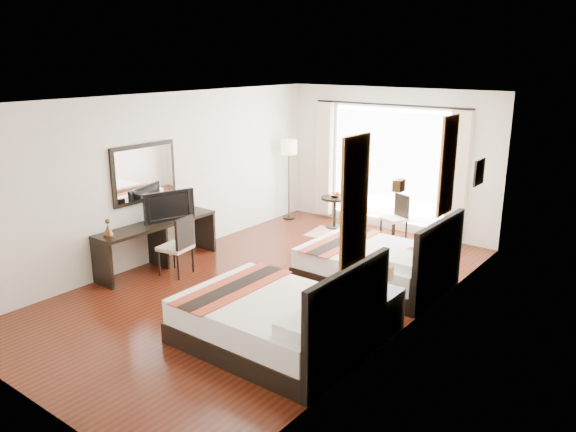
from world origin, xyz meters
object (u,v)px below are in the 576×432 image
Objects in this scene: nightstand at (379,311)px; vase at (375,292)px; bed_far at (378,264)px; fruit_bowl at (335,196)px; side_table at (335,212)px; floor_lamp at (289,152)px; console_desk at (158,244)px; desk_chair at (177,257)px; table_lamp at (385,274)px; bed_near at (277,320)px; window_chair at (394,226)px; television at (167,205)px.

nightstand is 0.32m from vase.
bed_far is 2.96m from fruit_bowl.
fruit_bowl is at bearing 82.12° from side_table.
floor_lamp is at bearing -179.30° from side_table.
desk_chair is (0.51, -0.06, -0.08)m from console_desk.
table_lamp is 3.54m from desk_chair.
table_lamp reaches higher than fruit_bowl.
desk_chair is (-3.48, -0.13, -0.27)m from vase.
bed_far is 4.00m from floor_lamp.
bed_far is 3.60m from console_desk.
nightstand is 4.00m from console_desk.
side_table is at bearing -109.76° from desk_chair.
bed_near is 4.92m from side_table.
fruit_bowl reaches higher than side_table.
bed_near is at bearing 153.09° from desk_chair.
desk_chair reaches higher than nightstand.
window_chair is at bearing 3.59° from fruit_bowl.
desk_chair reaches higher than vase.
window_chair is at bearing 56.48° from console_desk.
window_chair is at bearing 110.83° from bed_far.
console_desk is at bearing -177.33° from nightstand.
side_table is (0.63, 3.65, 0.03)m from desk_chair.
side_table is at bearing -97.88° from fruit_bowl.
desk_chair reaches higher than fruit_bowl.
bed_near reaches higher than fruit_bowl.
console_desk is (-3.99, -0.07, -0.19)m from vase.
table_lamp is at bearing -49.25° from fruit_bowl.
desk_chair reaches higher than console_desk.
desk_chair is at bearing -99.78° from side_table.
bed_near reaches higher than nightstand.
bed_near is 1.47m from table_lamp.
bed_near is 6.02× the size of table_lamp.
table_lamp reaches higher than side_table.
bed_near reaches higher than vase.
television is (-3.23, -1.33, 0.70)m from bed_far.
desk_chair is 1.12× the size of window_chair.
bed_near is at bearing -54.17° from floor_lamp.
bed_near is 3.33m from console_desk.
floor_lamp reaches higher than fruit_bowl.
bed_far is 9.83× the size of fruit_bowl.
vase is at bearing -41.21° from floor_lamp.
bed_far is at bearing -44.14° from side_table.
side_table is at bearing -0.80° from television.
bed_near is 4.62m from window_chair.
table_lamp is 0.16× the size of console_desk.
fruit_bowl is (-2.85, 3.53, 0.10)m from vase.
fruit_bowl is (-2.87, 3.33, -0.08)m from table_lamp.
window_chair is (-0.77, 4.56, -0.06)m from bed_near.
table_lamp is 4.00m from television.
console_desk is 4.41m from window_chair.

